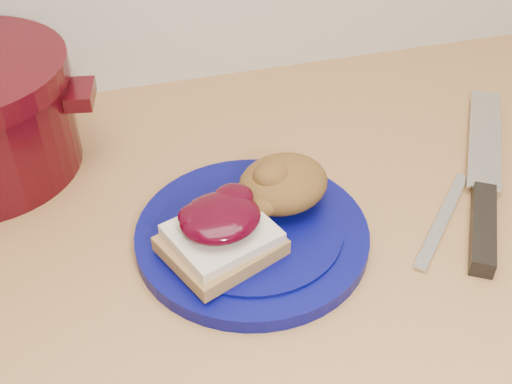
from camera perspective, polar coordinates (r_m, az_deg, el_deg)
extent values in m
cylinder|color=#050751|center=(0.69, -0.34, -3.85)|extent=(0.31, 0.31, 0.02)
cube|color=olive|center=(0.65, -3.14, -4.77)|extent=(0.13, 0.13, 0.02)
cube|color=beige|center=(0.64, -3.05, -3.70)|extent=(0.12, 0.11, 0.01)
ellipsoid|color=black|center=(0.63, -3.21, -2.29)|extent=(0.10, 0.10, 0.02)
ellipsoid|color=brown|center=(0.69, 2.43, 0.75)|extent=(0.12, 0.11, 0.05)
cube|color=black|center=(0.74, 19.53, -2.99)|extent=(0.09, 0.13, 0.02)
cube|color=silver|center=(0.88, 19.69, 4.72)|extent=(0.15, 0.21, 0.00)
cube|color=silver|center=(0.74, 16.27, -2.27)|extent=(0.13, 0.14, 0.00)
cube|color=#38050A|center=(0.78, -15.37, 8.38)|extent=(0.04, 0.06, 0.02)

